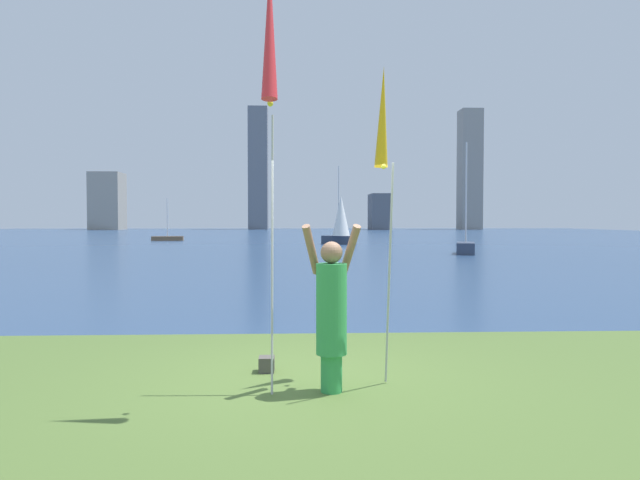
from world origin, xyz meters
TOP-DOWN VIEW (x-y plane):
  - ground at (0.00, 50.95)m, footprint 120.00×138.00m
  - person at (0.27, -0.55)m, footprint 0.66×0.49m
  - kite_flag_left at (-0.36, -0.92)m, footprint 0.16×0.85m
  - kite_flag_right at (0.91, 0.05)m, footprint 0.16×0.95m
  - bag at (-0.47, 0.30)m, footprint 0.19×0.22m
  - sailboat_1 at (-11.59, 45.58)m, footprint 2.81×1.15m
  - sailboat_2 at (9.14, 24.44)m, footprint 1.69×2.95m
  - sailboat_4 at (3.28, 37.10)m, footprint 2.63×2.08m
  - skyline_tower_0 at (-35.95, 105.16)m, footprint 5.68×5.83m
  - skyline_tower_1 at (-7.53, 108.56)m, footprint 3.76×4.26m
  - skyline_tower_2 at (15.92, 103.54)m, footprint 3.75×6.82m
  - skyline_tower_3 at (33.75, 104.96)m, footprint 4.04×4.18m

SIDE VIEW (x-z plane):
  - ground at x=0.00m, z-range -0.12..0.00m
  - bag at x=-0.47m, z-range 0.00..0.18m
  - sailboat_1 at x=-11.59m, z-range -1.64..2.12m
  - sailboat_2 at x=9.14m, z-range -2.65..3.41m
  - person at x=0.27m, z-range -0.02..1.79m
  - sailboat_4 at x=3.28m, z-range -1.12..4.80m
  - kite_flag_right at x=0.91m, z-range 1.15..4.77m
  - skyline_tower_2 at x=15.92m, z-range 0.00..6.82m
  - kite_flag_left at x=-0.36m, z-range 1.41..5.88m
  - skyline_tower_0 at x=-35.95m, z-range 0.00..10.85m
  - skyline_tower_3 at x=33.75m, z-range 0.00..23.22m
  - skyline_tower_1 at x=-7.53m, z-range 0.00..24.00m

